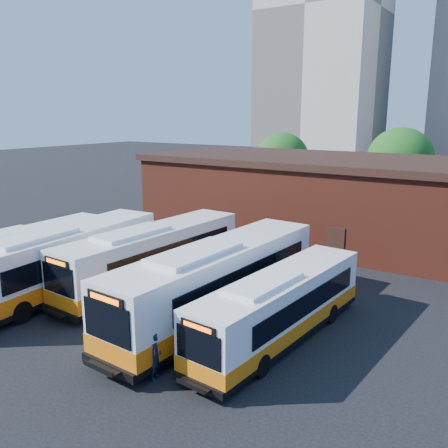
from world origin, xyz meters
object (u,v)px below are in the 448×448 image
Objects in this scene: transit_worker at (155,356)px; bus_mideast at (218,285)px; bus_east at (280,309)px; bus_farwest at (23,258)px; bus_midwest at (153,258)px; bus_west at (60,264)px.

bus_mideast is at bearing -12.48° from transit_worker.
bus_east reaches higher than transit_worker.
bus_farwest is 0.91× the size of bus_midwest.
bus_midwest is at bearing 43.91° from bus_west.
transit_worker is at bearing -24.56° from bus_west.
bus_mideast reaches higher than transit_worker.
bus_midwest reaches higher than bus_east.
transit_worker is (13.48, -3.73, -0.53)m from bus_farwest.
bus_farwest is 7.73m from bus_midwest.
bus_west reaches higher than bus_midwest.
bus_midwest is 0.93× the size of bus_mideast.
bus_east is (3.45, -0.28, -0.33)m from bus_mideast.
bus_west reaches higher than bus_east.
bus_west is at bearing -167.90° from bus_east.
bus_west is 1.20× the size of bus_east.
bus_farwest is 14.00m from transit_worker.
bus_west is 1.05× the size of bus_midwest.
bus_east is at bearing 3.52° from bus_west.
bus_farwest is 1.04× the size of bus_east.
bus_west is at bearing -1.64° from bus_farwest.
bus_midwest is 1.14× the size of bus_east.
bus_mideast is (12.41, 1.96, 0.26)m from bus_farwest.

